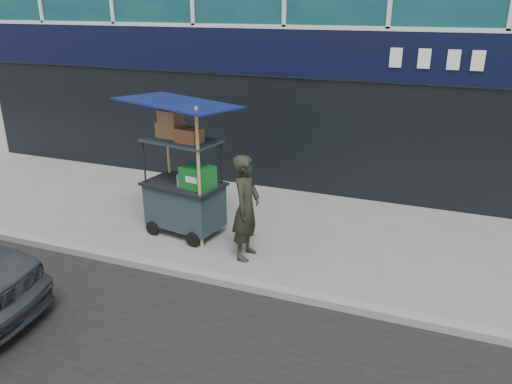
% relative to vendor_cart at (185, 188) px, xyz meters
% --- Properties ---
extents(ground, '(80.00, 80.00, 0.00)m').
position_rel_vendor_cart_xyz_m(ground, '(0.87, -1.15, -0.85)').
color(ground, slate).
rests_on(ground, ground).
extents(curb, '(80.00, 0.18, 0.12)m').
position_rel_vendor_cart_xyz_m(curb, '(0.87, -1.35, -0.79)').
color(curb, gray).
rests_on(curb, ground).
extents(vendor_cart, '(1.98, 1.55, 2.43)m').
position_rel_vendor_cart_xyz_m(vendor_cart, '(0.00, 0.00, 0.00)').
color(vendor_cart, '#1C2C2F').
rests_on(vendor_cart, ground).
extents(vendor_man, '(0.42, 0.63, 1.71)m').
position_rel_vendor_cart_xyz_m(vendor_man, '(1.33, -0.44, 0.00)').
color(vendor_man, black).
rests_on(vendor_man, ground).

